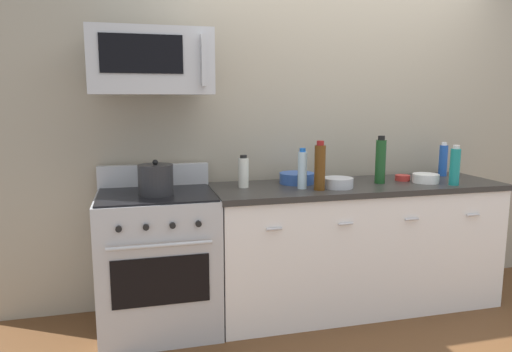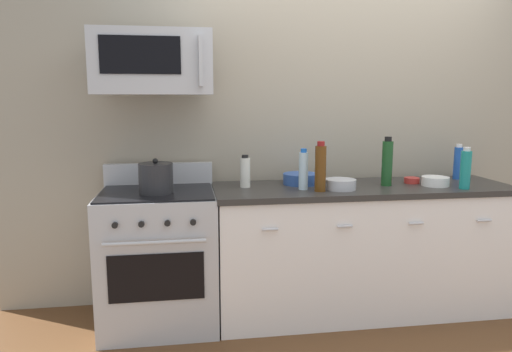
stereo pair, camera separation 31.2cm
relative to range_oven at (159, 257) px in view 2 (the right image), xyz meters
The scene contains 16 objects.
ground_plane 1.50m from the range_oven, ahead, with size 6.23×6.23×0.00m, color brown.
back_wall 1.73m from the range_oven, 15.91° to the left, with size 5.19×0.10×2.70m, color #9E937F.
counter_unit 1.43m from the range_oven, ahead, with size 2.10×0.66×0.92m.
range_oven is the anchor object (origin of this frame).
microwave 1.28m from the range_oven, 89.71° to the left, with size 0.74×0.44×0.40m.
bottle_wine_green 1.70m from the range_oven, ahead, with size 0.07×0.07×0.34m.
bottle_soda_blue 2.32m from the range_oven, ahead, with size 0.07×0.07×0.27m.
bottle_sparkling_teal 2.15m from the range_oven, ahead, with size 0.07×0.07×0.28m.
bottle_water_clear 1.14m from the range_oven, ahead, with size 0.06×0.06×0.28m.
bottle_wine_amber 1.24m from the range_oven, ahead, with size 0.07×0.07×0.33m.
bottle_vinegar_white 0.82m from the range_oven, ahead, with size 0.07×0.07×0.22m.
bowl_white_ceramic 1.99m from the range_oven, ahead, with size 0.19×0.19×0.06m.
bowl_red_small 1.87m from the range_oven, ahead, with size 0.11×0.11×0.04m.
bowl_blue_mixing 1.12m from the range_oven, ahead, with size 0.25×0.25×0.08m.
bowl_steel_prep 1.32m from the range_oven, ahead, with size 0.21×0.21×0.07m.
stockpot 0.55m from the range_oven, 90.00° to the right, with size 0.22×0.22×0.23m.
Camera 2 is at (-1.23, -3.10, 1.52)m, focal length 33.01 mm.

